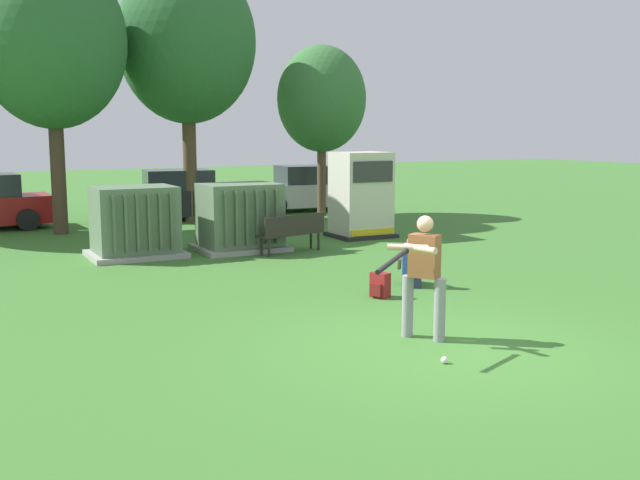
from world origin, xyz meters
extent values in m
plane|color=#3D752D|center=(0.00, 0.00, 0.00)|extent=(96.00, 96.00, 0.00)
cube|color=#9E9B93|center=(-1.83, 9.14, 0.06)|extent=(2.10, 1.70, 0.12)
cube|color=#607A5B|center=(-1.83, 9.14, 0.87)|extent=(1.80, 1.40, 1.50)
cube|color=#52684E|center=(-2.47, 8.38, 0.87)|extent=(0.06, 0.12, 1.27)
cube|color=#52684E|center=(-2.21, 8.38, 0.87)|extent=(0.06, 0.12, 1.27)
cube|color=#52684E|center=(-1.96, 8.38, 0.87)|extent=(0.06, 0.12, 1.27)
cube|color=#52684E|center=(-1.70, 8.38, 0.87)|extent=(0.06, 0.12, 1.27)
cube|color=#52684E|center=(-1.45, 8.38, 0.87)|extent=(0.06, 0.12, 1.27)
cube|color=#52684E|center=(-1.19, 8.38, 0.87)|extent=(0.06, 0.12, 1.27)
cube|color=#9E9B93|center=(0.64, 8.89, 0.06)|extent=(2.10, 1.70, 0.12)
cube|color=#607A5B|center=(0.64, 8.89, 0.87)|extent=(1.80, 1.40, 1.50)
cube|color=#52684E|center=(0.00, 8.13, 0.87)|extent=(0.06, 0.12, 1.27)
cube|color=#52684E|center=(0.26, 8.13, 0.87)|extent=(0.06, 0.12, 1.27)
cube|color=#52684E|center=(0.51, 8.13, 0.87)|extent=(0.06, 0.12, 1.27)
cube|color=#52684E|center=(0.77, 8.13, 0.87)|extent=(0.06, 0.12, 1.27)
cube|color=#52684E|center=(1.02, 8.13, 0.87)|extent=(0.06, 0.12, 1.27)
cube|color=#52684E|center=(1.28, 8.13, 0.87)|extent=(0.06, 0.12, 1.27)
cube|color=#262626|center=(4.41, 9.50, 0.05)|extent=(1.60, 1.40, 0.10)
cube|color=beige|center=(4.41, 9.50, 1.20)|extent=(1.40, 1.20, 2.20)
cube|color=#383838|center=(4.41, 8.88, 1.81)|extent=(1.19, 0.04, 0.55)
cube|color=yellow|center=(4.41, 8.88, 0.20)|extent=(1.33, 0.04, 0.16)
cube|color=#2D2823|center=(1.58, 8.00, 0.45)|extent=(1.84, 0.83, 0.05)
cube|color=#2D2823|center=(1.63, 7.83, 0.70)|extent=(1.75, 0.48, 0.44)
cylinder|color=#2D2823|center=(0.81, 7.95, 0.21)|extent=(0.06, 0.06, 0.42)
cylinder|color=#2D2823|center=(2.29, 8.32, 0.21)|extent=(0.06, 0.06, 0.42)
cylinder|color=#2D2823|center=(0.87, 7.68, 0.21)|extent=(0.06, 0.06, 0.42)
cylinder|color=#2D2823|center=(2.36, 8.05, 0.21)|extent=(0.06, 0.06, 0.42)
cylinder|color=gray|center=(0.17, 0.23, 0.44)|extent=(0.16, 0.16, 0.88)
cylinder|color=gray|center=(-0.09, 0.64, 0.44)|extent=(0.16, 0.16, 0.88)
cube|color=brown|center=(0.04, 0.43, 1.18)|extent=(0.42, 0.47, 0.60)
sphere|color=#DBAD89|center=(0.04, 0.43, 1.62)|extent=(0.23, 0.23, 0.23)
cylinder|color=#DBAD89|center=(-0.23, 0.16, 1.34)|extent=(0.20, 0.55, 0.09)
cylinder|color=#DBAD89|center=(-0.32, 0.31, 1.34)|extent=(0.48, 0.41, 0.09)
cylinder|color=black|center=(-0.85, -0.13, 1.27)|extent=(0.75, 0.50, 0.21)
sphere|color=black|center=(-0.49, 0.10, 1.34)|extent=(0.08, 0.08, 0.08)
sphere|color=white|center=(-0.38, -0.62, 0.04)|extent=(0.09, 0.09, 0.09)
cube|color=#282D4C|center=(1.87, 3.36, 0.10)|extent=(0.42, 0.38, 0.20)
cube|color=#3359B2|center=(1.87, 3.36, 0.46)|extent=(0.42, 0.38, 0.52)
sphere|color=#9E7051|center=(1.87, 3.36, 0.85)|extent=(0.22, 0.22, 0.22)
cylinder|color=#282D4C|center=(1.91, 3.61, 0.22)|extent=(0.35, 0.45, 0.13)
cylinder|color=#282D4C|center=(2.02, 3.80, 0.23)|extent=(0.26, 0.31, 0.46)
cylinder|color=#282D4C|center=(2.08, 3.50, 0.22)|extent=(0.35, 0.45, 0.13)
cylinder|color=#282D4C|center=(2.19, 3.69, 0.23)|extent=(0.26, 0.31, 0.46)
cylinder|color=#9E7051|center=(1.79, 3.67, 0.42)|extent=(0.29, 0.39, 0.32)
cylinder|color=#9E7051|center=(2.18, 3.43, 0.42)|extent=(0.29, 0.39, 0.32)
cube|color=maroon|center=(0.90, 2.92, 0.22)|extent=(0.31, 0.37, 0.44)
cube|color=maroon|center=(0.78, 2.87, 0.15)|extent=(0.14, 0.23, 0.22)
cylinder|color=#4C3828|center=(-2.75, 13.91, 1.63)|extent=(0.40, 0.40, 3.27)
ellipsoid|color=#2D6633|center=(-2.75, 13.91, 5.29)|extent=(4.02, 4.02, 4.77)
cylinder|color=brown|center=(1.37, 14.93, 1.73)|extent=(0.42, 0.42, 3.45)
ellipsoid|color=#2D6633|center=(1.37, 14.93, 5.59)|extent=(4.25, 4.25, 5.04)
cylinder|color=brown|center=(5.84, 14.51, 1.21)|extent=(0.30, 0.30, 2.41)
ellipsoid|color=#387038|center=(5.84, 14.51, 3.91)|extent=(2.97, 2.97, 3.53)
cylinder|color=black|center=(-3.49, 15.04, 0.32)|extent=(0.65, 0.25, 0.64)
cylinder|color=black|center=(-3.58, 16.73, 0.32)|extent=(0.65, 0.25, 0.64)
cube|color=black|center=(1.04, 15.62, 0.58)|extent=(4.38, 2.23, 0.80)
cube|color=#262B33|center=(1.18, 15.60, 1.30)|extent=(2.28, 1.82, 0.64)
cylinder|color=black|center=(-0.37, 14.95, 0.32)|extent=(0.66, 0.30, 0.64)
cylinder|color=black|center=(-0.15, 16.63, 0.32)|extent=(0.66, 0.30, 0.64)
cylinder|color=black|center=(2.22, 14.61, 0.32)|extent=(0.66, 0.30, 0.64)
cylinder|color=black|center=(2.44, 16.30, 0.32)|extent=(0.66, 0.30, 0.64)
cube|color=#B2B2B7|center=(6.02, 16.18, 0.58)|extent=(4.35, 2.11, 0.80)
cube|color=#262B33|center=(6.16, 16.17, 1.30)|extent=(2.25, 1.76, 0.64)
cylinder|color=black|center=(4.64, 15.47, 0.32)|extent=(0.66, 0.28, 0.64)
cylinder|color=black|center=(4.80, 17.16, 0.32)|extent=(0.66, 0.28, 0.64)
cylinder|color=black|center=(7.23, 15.21, 0.32)|extent=(0.66, 0.28, 0.64)
cylinder|color=black|center=(7.40, 16.90, 0.32)|extent=(0.66, 0.28, 0.64)
camera|label=1|loc=(-5.97, -7.92, 2.92)|focal=42.04mm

